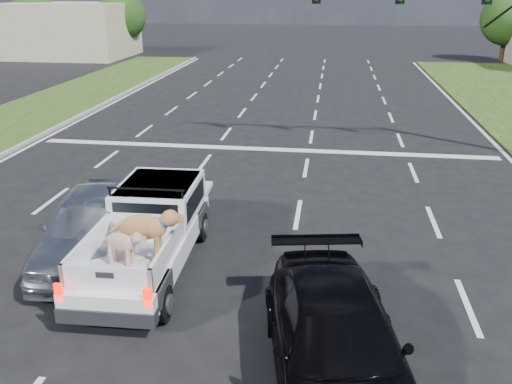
% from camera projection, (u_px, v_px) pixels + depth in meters
% --- Properties ---
extents(ground, '(160.00, 160.00, 0.00)m').
position_uv_depth(ground, '(198.00, 287.00, 10.96)').
color(ground, black).
rests_on(ground, ground).
extents(road_markings, '(17.75, 60.00, 0.01)m').
position_uv_depth(road_markings, '(248.00, 179.00, 17.03)').
color(road_markings, silver).
rests_on(road_markings, ground).
extents(traffic_signal, '(9.11, 0.31, 7.00)m').
position_uv_depth(traffic_signal, '(478.00, 17.00, 18.05)').
color(traffic_signal, black).
rests_on(traffic_signal, ground).
extents(building_left, '(10.00, 8.00, 4.40)m').
position_uv_depth(building_left, '(69.00, 30.00, 46.10)').
color(building_left, '#B6AA8B').
rests_on(building_left, ground).
extents(tree_far_b, '(4.20, 4.20, 5.40)m').
position_uv_depth(tree_far_b, '(35.00, 15.00, 48.09)').
color(tree_far_b, '#332114').
rests_on(tree_far_b, ground).
extents(tree_far_c, '(4.20, 4.20, 5.40)m').
position_uv_depth(tree_far_c, '(122.00, 16.00, 47.05)').
color(tree_far_c, '#332114').
rests_on(tree_far_c, ground).
extents(tree_far_d, '(4.20, 4.20, 5.40)m').
position_uv_depth(tree_far_d, '(508.00, 19.00, 42.87)').
color(tree_far_d, '#332114').
rests_on(tree_far_d, ground).
extents(pickup_truck, '(2.02, 4.89, 1.81)m').
position_uv_depth(pickup_truck, '(149.00, 232.00, 11.39)').
color(pickup_truck, black).
rests_on(pickup_truck, ground).
extents(silver_sedan, '(2.51, 4.72, 1.53)m').
position_uv_depth(silver_sedan, '(91.00, 225.00, 11.91)').
color(silver_sedan, silver).
rests_on(silver_sedan, ground).
extents(black_coupe, '(2.81, 5.14, 1.41)m').
position_uv_depth(black_coupe, '(336.00, 343.00, 8.08)').
color(black_coupe, black).
rests_on(black_coupe, ground).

